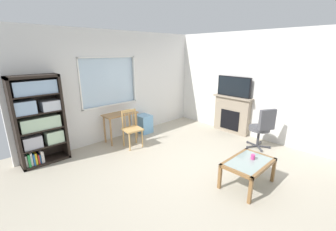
{
  "coord_description": "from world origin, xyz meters",
  "views": [
    {
      "loc": [
        -3.01,
        -2.55,
        2.26
      ],
      "look_at": [
        -0.06,
        0.55,
        1.0
      ],
      "focal_mm": 23.54,
      "sensor_mm": 36.0,
      "label": 1
    }
  ],
  "objects_px": {
    "office_chair": "(262,127)",
    "sippy_cup": "(253,157)",
    "bookshelf": "(38,118)",
    "tv": "(234,87)",
    "plastic_drawer_unit": "(144,124)",
    "fireplace": "(232,114)",
    "desk_under_window": "(120,118)",
    "coffee_table": "(248,165)",
    "wooden_chair": "(132,128)"
  },
  "relations": [
    {
      "from": "tv",
      "to": "office_chair",
      "type": "relative_size",
      "value": 0.98
    },
    {
      "from": "plastic_drawer_unit",
      "to": "office_chair",
      "type": "distance_m",
      "value": 3.1
    },
    {
      "from": "plastic_drawer_unit",
      "to": "desk_under_window",
      "type": "bearing_deg",
      "value": -176.36
    },
    {
      "from": "plastic_drawer_unit",
      "to": "tv",
      "type": "height_order",
      "value": "tv"
    },
    {
      "from": "tv",
      "to": "fireplace",
      "type": "bearing_deg",
      "value": 0.0
    },
    {
      "from": "bookshelf",
      "to": "tv",
      "type": "bearing_deg",
      "value": -21.65
    },
    {
      "from": "sippy_cup",
      "to": "plastic_drawer_unit",
      "type": "bearing_deg",
      "value": 86.97
    },
    {
      "from": "plastic_drawer_unit",
      "to": "coffee_table",
      "type": "distance_m",
      "value": 3.31
    },
    {
      "from": "desk_under_window",
      "to": "fireplace",
      "type": "distance_m",
      "value": 3.09
    },
    {
      "from": "wooden_chair",
      "to": "fireplace",
      "type": "relative_size",
      "value": 0.79
    },
    {
      "from": "plastic_drawer_unit",
      "to": "coffee_table",
      "type": "relative_size",
      "value": 0.56
    },
    {
      "from": "bookshelf",
      "to": "plastic_drawer_unit",
      "type": "distance_m",
      "value": 2.69
    },
    {
      "from": "bookshelf",
      "to": "desk_under_window",
      "type": "distance_m",
      "value": 1.84
    },
    {
      "from": "wooden_chair",
      "to": "tv",
      "type": "distance_m",
      "value": 2.97
    },
    {
      "from": "fireplace",
      "to": "sippy_cup",
      "type": "height_order",
      "value": "fireplace"
    },
    {
      "from": "bookshelf",
      "to": "fireplace",
      "type": "relative_size",
      "value": 1.6
    },
    {
      "from": "bookshelf",
      "to": "desk_under_window",
      "type": "relative_size",
      "value": 2.11
    },
    {
      "from": "desk_under_window",
      "to": "coffee_table",
      "type": "xyz_separation_m",
      "value": [
        0.49,
        -3.24,
        -0.21
      ]
    },
    {
      "from": "office_chair",
      "to": "coffee_table",
      "type": "bearing_deg",
      "value": -162.68
    },
    {
      "from": "office_chair",
      "to": "sippy_cup",
      "type": "height_order",
      "value": "office_chair"
    },
    {
      "from": "wooden_chair",
      "to": "office_chair",
      "type": "bearing_deg",
      "value": -46.03
    },
    {
      "from": "tv",
      "to": "desk_under_window",
      "type": "bearing_deg",
      "value": 147.74
    },
    {
      "from": "wooden_chair",
      "to": "sippy_cup",
      "type": "relative_size",
      "value": 10.0
    },
    {
      "from": "coffee_table",
      "to": "tv",
      "type": "bearing_deg",
      "value": 37.22
    },
    {
      "from": "wooden_chair",
      "to": "plastic_drawer_unit",
      "type": "height_order",
      "value": "wooden_chair"
    },
    {
      "from": "desk_under_window",
      "to": "plastic_drawer_unit",
      "type": "relative_size",
      "value": 1.69
    },
    {
      "from": "office_chair",
      "to": "tv",
      "type": "bearing_deg",
      "value": 66.47
    },
    {
      "from": "fireplace",
      "to": "coffee_table",
      "type": "relative_size",
      "value": 1.24
    },
    {
      "from": "plastic_drawer_unit",
      "to": "office_chair",
      "type": "height_order",
      "value": "office_chair"
    },
    {
      "from": "office_chair",
      "to": "sippy_cup",
      "type": "bearing_deg",
      "value": -161.1
    },
    {
      "from": "plastic_drawer_unit",
      "to": "sippy_cup",
      "type": "xyz_separation_m",
      "value": [
        -0.17,
        -3.3,
        0.24
      ]
    },
    {
      "from": "bookshelf",
      "to": "coffee_table",
      "type": "relative_size",
      "value": 1.99
    },
    {
      "from": "sippy_cup",
      "to": "bookshelf",
      "type": "bearing_deg",
      "value": 125.73
    },
    {
      "from": "office_chair",
      "to": "sippy_cup",
      "type": "xyz_separation_m",
      "value": [
        -1.51,
        -0.52,
        -0.06
      ]
    },
    {
      "from": "desk_under_window",
      "to": "sippy_cup",
      "type": "relative_size",
      "value": 9.57
    },
    {
      "from": "plastic_drawer_unit",
      "to": "sippy_cup",
      "type": "distance_m",
      "value": 3.31
    },
    {
      "from": "plastic_drawer_unit",
      "to": "tv",
      "type": "bearing_deg",
      "value": -43.01
    },
    {
      "from": "fireplace",
      "to": "sippy_cup",
      "type": "xyz_separation_m",
      "value": [
        -2.01,
        -1.61,
        -0.03
      ]
    },
    {
      "from": "wooden_chair",
      "to": "tv",
      "type": "height_order",
      "value": "tv"
    },
    {
      "from": "bookshelf",
      "to": "tv",
      "type": "relative_size",
      "value": 1.86
    },
    {
      "from": "coffee_table",
      "to": "sippy_cup",
      "type": "distance_m",
      "value": 0.17
    },
    {
      "from": "desk_under_window",
      "to": "sippy_cup",
      "type": "height_order",
      "value": "desk_under_window"
    },
    {
      "from": "tv",
      "to": "sippy_cup",
      "type": "xyz_separation_m",
      "value": [
        -1.99,
        -1.61,
        -0.82
      ]
    },
    {
      "from": "wooden_chair",
      "to": "coffee_table",
      "type": "bearing_deg",
      "value": -79.43
    },
    {
      "from": "sippy_cup",
      "to": "wooden_chair",
      "type": "bearing_deg",
      "value": 102.92
    },
    {
      "from": "desk_under_window",
      "to": "plastic_drawer_unit",
      "type": "distance_m",
      "value": 0.86
    },
    {
      "from": "fireplace",
      "to": "coffee_table",
      "type": "bearing_deg",
      "value": -143.01
    },
    {
      "from": "plastic_drawer_unit",
      "to": "tv",
      "type": "xyz_separation_m",
      "value": [
        1.81,
        -1.69,
        1.06
      ]
    },
    {
      "from": "office_chair",
      "to": "desk_under_window",
      "type": "bearing_deg",
      "value": 127.86
    },
    {
      "from": "fireplace",
      "to": "sippy_cup",
      "type": "bearing_deg",
      "value": -141.26
    }
  ]
}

